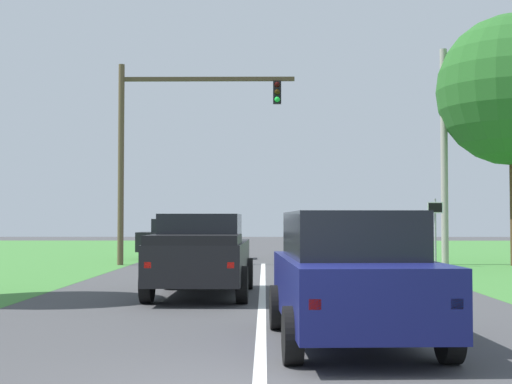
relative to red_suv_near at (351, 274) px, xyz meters
The scene contains 8 objects.
ground_plane 9.41m from the red_suv_near, 97.98° to the left, with size 120.00×120.00×0.00m, color #424244.
lane_centre_stripe 2.38m from the red_suv_near, 126.81° to the right, with size 0.16×42.81×0.01m, color white.
red_suv_near is the anchor object (origin of this frame).
pickup_truck_lead 7.17m from the red_suv_near, 112.31° to the left, with size 2.34×5.37×1.92m.
traffic_light 19.92m from the red_suv_near, 105.60° to the left, with size 7.06×0.40×8.04m.
keep_moving_sign 18.70m from the red_suv_near, 73.42° to the left, with size 0.60×0.09×2.62m.
crossing_suv_far 24.05m from the red_suv_near, 101.51° to the left, with size 4.70×2.19×1.84m.
utility_pole_right 20.20m from the red_suv_near, 72.57° to the left, with size 0.28×0.28×8.68m, color #9E998E.
Camera 1 is at (0.05, -7.64, 1.77)m, focal length 52.16 mm.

